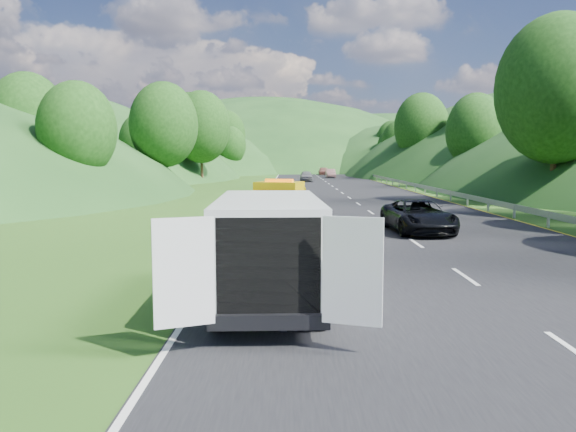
{
  "coord_description": "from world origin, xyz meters",
  "views": [
    {
      "loc": [
        -1.8,
        -17.08,
        3.27
      ],
      "look_at": [
        -1.86,
        1.67,
        1.3
      ],
      "focal_mm": 35.0,
      "sensor_mm": 36.0,
      "label": 1
    }
  ],
  "objects_px": {
    "white_van": "(268,244)",
    "woman": "(259,262)",
    "tow_truck": "(272,207)",
    "suitcase": "(211,247)",
    "child": "(267,263)",
    "spare_tire": "(293,316)",
    "worker": "(288,331)",
    "passing_suv": "(418,233)"
  },
  "relations": [
    {
      "from": "white_van",
      "to": "spare_tire",
      "type": "relative_size",
      "value": 10.07
    },
    {
      "from": "child",
      "to": "worker",
      "type": "bearing_deg",
      "value": -60.96
    },
    {
      "from": "child",
      "to": "passing_suv",
      "type": "xyz_separation_m",
      "value": [
        6.26,
        7.05,
        0.0
      ]
    },
    {
      "from": "tow_truck",
      "to": "woman",
      "type": "height_order",
      "value": "tow_truck"
    },
    {
      "from": "woman",
      "to": "suitcase",
      "type": "distance_m",
      "value": 1.99
    },
    {
      "from": "worker",
      "to": "spare_tire",
      "type": "xyz_separation_m",
      "value": [
        0.1,
        1.0,
        0.0
      ]
    },
    {
      "from": "suitcase",
      "to": "tow_truck",
      "type": "bearing_deg",
      "value": 72.65
    },
    {
      "from": "tow_truck",
      "to": "woman",
      "type": "xyz_separation_m",
      "value": [
        -0.18,
        -6.92,
        -1.12
      ]
    },
    {
      "from": "tow_truck",
      "to": "white_van",
      "type": "xyz_separation_m",
      "value": [
        0.31,
        -11.87,
        0.23
      ]
    },
    {
      "from": "woman",
      "to": "passing_suv",
      "type": "bearing_deg",
      "value": -71.8
    },
    {
      "from": "white_van",
      "to": "suitcase",
      "type": "xyz_separation_m",
      "value": [
        -2.13,
        6.02,
        -1.03
      ]
    },
    {
      "from": "white_van",
      "to": "child",
      "type": "relative_size",
      "value": 6.87
    },
    {
      "from": "worker",
      "to": "spare_tire",
      "type": "height_order",
      "value": "worker"
    },
    {
      "from": "suitcase",
      "to": "passing_suv",
      "type": "relative_size",
      "value": 0.13
    },
    {
      "from": "suitcase",
      "to": "spare_tire",
      "type": "relative_size",
      "value": 0.96
    },
    {
      "from": "worker",
      "to": "suitcase",
      "type": "bearing_deg",
      "value": 88.56
    },
    {
      "from": "white_van",
      "to": "woman",
      "type": "relative_size",
      "value": 3.81
    },
    {
      "from": "tow_truck",
      "to": "suitcase",
      "type": "distance_m",
      "value": 6.18
    },
    {
      "from": "woman",
      "to": "child",
      "type": "bearing_deg",
      "value": -138.59
    },
    {
      "from": "suitcase",
      "to": "spare_tire",
      "type": "bearing_deg",
      "value": -69.22
    },
    {
      "from": "tow_truck",
      "to": "spare_tire",
      "type": "relative_size",
      "value": 8.38
    },
    {
      "from": "tow_truck",
      "to": "suitcase",
      "type": "relative_size",
      "value": 8.76
    },
    {
      "from": "worker",
      "to": "suitcase",
      "type": "distance_m",
      "value": 8.43
    },
    {
      "from": "tow_truck",
      "to": "suitcase",
      "type": "xyz_separation_m",
      "value": [
        -1.83,
        -5.85,
        -0.8
      ]
    },
    {
      "from": "tow_truck",
      "to": "spare_tire",
      "type": "xyz_separation_m",
      "value": [
        0.84,
        -12.87,
        -1.12
      ]
    },
    {
      "from": "woman",
      "to": "suitcase",
      "type": "relative_size",
      "value": 2.76
    },
    {
      "from": "child",
      "to": "suitcase",
      "type": "xyz_separation_m",
      "value": [
        -1.91,
        1.16,
        0.32
      ]
    },
    {
      "from": "child",
      "to": "passing_suv",
      "type": "height_order",
      "value": "passing_suv"
    },
    {
      "from": "worker",
      "to": "spare_tire",
      "type": "bearing_deg",
      "value": 65.18
    },
    {
      "from": "passing_suv",
      "to": "worker",
      "type": "bearing_deg",
      "value": -115.99
    },
    {
      "from": "child",
      "to": "spare_tire",
      "type": "height_order",
      "value": "child"
    },
    {
      "from": "tow_truck",
      "to": "worker",
      "type": "height_order",
      "value": "tow_truck"
    },
    {
      "from": "child",
      "to": "worker",
      "type": "xyz_separation_m",
      "value": [
        0.65,
        -6.86,
        0.0
      ]
    },
    {
      "from": "woman",
      "to": "passing_suv",
      "type": "relative_size",
      "value": 0.35
    },
    {
      "from": "woman",
      "to": "worker",
      "type": "bearing_deg",
      "value": 158.88
    },
    {
      "from": "white_van",
      "to": "worker",
      "type": "relative_size",
      "value": 3.65
    },
    {
      "from": "white_van",
      "to": "spare_tire",
      "type": "bearing_deg",
      "value": -64.15
    },
    {
      "from": "tow_truck",
      "to": "child",
      "type": "xyz_separation_m",
      "value": [
        0.09,
        -7.01,
        -1.12
      ]
    },
    {
      "from": "woman",
      "to": "white_van",
      "type": "bearing_deg",
      "value": 156.95
    },
    {
      "from": "tow_truck",
      "to": "worker",
      "type": "relative_size",
      "value": 3.04
    },
    {
      "from": "worker",
      "to": "woman",
      "type": "bearing_deg",
      "value": 78.32
    },
    {
      "from": "tow_truck",
      "to": "child",
      "type": "relative_size",
      "value": 5.71
    }
  ]
}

